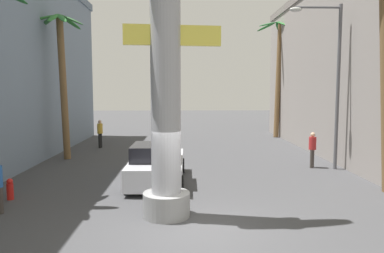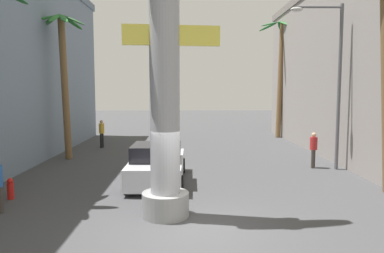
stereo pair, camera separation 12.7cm
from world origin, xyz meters
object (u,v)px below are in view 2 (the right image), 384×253
at_px(car_lead, 157,165).
at_px(palm_tree_mid_left, 63,68).
at_px(palm_tree_far_right, 280,69).
at_px(street_lamp, 332,72).
at_px(pedestrian_mid_right, 314,147).
at_px(pedestrian_far_left, 102,131).
at_px(neon_sign_pole, 165,61).
at_px(fire_hydrant, 10,189).

xyz_separation_m(car_lead, palm_tree_mid_left, (-5.27, 5.21, 4.10)).
bearing_deg(palm_tree_mid_left, palm_tree_far_right, 33.44).
bearing_deg(street_lamp, pedestrian_mid_right, 150.90).
bearing_deg(pedestrian_far_left, car_lead, -64.84).
relative_size(car_lead, pedestrian_far_left, 2.71).
bearing_deg(car_lead, neon_sign_pole, -82.26).
distance_m(palm_tree_mid_left, fire_hydrant, 8.70).
height_order(street_lamp, fire_hydrant, street_lamp).
relative_size(neon_sign_pole, car_lead, 2.13).
xyz_separation_m(car_lead, fire_hydrant, (-4.76, -2.24, -0.35)).
bearing_deg(palm_tree_far_right, fire_hydrant, -128.56).
relative_size(street_lamp, palm_tree_far_right, 0.84).
bearing_deg(pedestrian_far_left, palm_tree_far_right, 22.72).
xyz_separation_m(street_lamp, pedestrian_far_left, (-11.94, 6.65, -3.45)).
distance_m(neon_sign_pole, palm_tree_mid_left, 10.92).
height_order(neon_sign_pole, pedestrian_mid_right, neon_sign_pole).
xyz_separation_m(pedestrian_mid_right, pedestrian_far_left, (-11.33, 6.31, 0.06)).
relative_size(palm_tree_far_right, pedestrian_far_left, 5.06).
distance_m(car_lead, pedestrian_mid_right, 7.60).
height_order(street_lamp, car_lead, street_lamp).
distance_m(neon_sign_pole, fire_hydrant, 6.94).
height_order(palm_tree_mid_left, pedestrian_far_left, palm_tree_mid_left).
xyz_separation_m(car_lead, pedestrian_far_left, (-4.20, 8.95, 0.33)).
bearing_deg(neon_sign_pole, street_lamp, 41.35).
xyz_separation_m(street_lamp, fire_hydrant, (-12.50, -4.54, -4.13)).
relative_size(street_lamp, car_lead, 1.57).
height_order(palm_tree_far_right, palm_tree_mid_left, palm_tree_far_right).
distance_m(car_lead, fire_hydrant, 5.27).
bearing_deg(fire_hydrant, neon_sign_pole, -18.57).
distance_m(neon_sign_pole, pedestrian_far_left, 14.23).
xyz_separation_m(palm_tree_far_right, palm_tree_mid_left, (-13.61, -8.99, -0.47)).
height_order(palm_tree_far_right, fire_hydrant, palm_tree_far_right).
bearing_deg(street_lamp, palm_tree_mid_left, 167.37).
height_order(street_lamp, palm_tree_mid_left, palm_tree_mid_left).
distance_m(street_lamp, pedestrian_far_left, 14.09).
height_order(pedestrian_mid_right, pedestrian_far_left, pedestrian_far_left).
xyz_separation_m(palm_tree_mid_left, pedestrian_mid_right, (12.39, -2.57, -3.83)).
bearing_deg(neon_sign_pole, pedestrian_mid_right, 45.40).
bearing_deg(pedestrian_far_left, street_lamp, -29.11).
xyz_separation_m(neon_sign_pole, car_lead, (-0.55, 4.03, -3.75)).
xyz_separation_m(neon_sign_pole, street_lamp, (7.19, 6.33, 0.03)).
distance_m(pedestrian_mid_right, pedestrian_far_left, 12.96).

